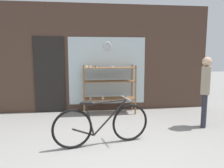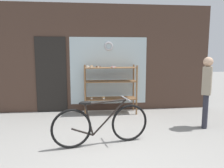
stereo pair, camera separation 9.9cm
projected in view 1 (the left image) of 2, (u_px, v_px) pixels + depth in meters
ground_plane at (115, 158)px, 3.47m from camera, size 30.00×30.00×0.00m
storefront_facade at (99, 59)px, 6.21m from camera, size 6.34×0.13×3.01m
display_case at (109, 84)px, 5.96m from camera, size 1.42×0.47×1.33m
bicycle at (102, 124)px, 3.94m from camera, size 1.77×0.53×0.84m
pedestrian at (206, 87)px, 4.81m from camera, size 0.33×0.37×1.58m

